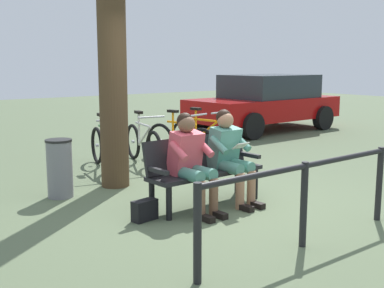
{
  "coord_description": "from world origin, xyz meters",
  "views": [
    {
      "loc": [
        4.01,
        4.59,
        1.79
      ],
      "look_at": [
        0.23,
        -0.44,
        0.75
      ],
      "focal_mm": 46.17,
      "sensor_mm": 36.0,
      "label": 1
    }
  ],
  "objects_px": {
    "tree_trunk": "(113,67)",
    "bicycle_green": "(105,148)",
    "person_companion": "(191,158)",
    "bicycle_purple": "(203,138)",
    "parked_car": "(266,101)",
    "bench": "(202,165)",
    "person_reading": "(229,152)",
    "litter_bin": "(60,168)",
    "handbag": "(145,210)",
    "bicycle_orange": "(181,142)",
    "bicycle_silver": "(143,144)"
  },
  "relations": [
    {
      "from": "bicycle_orange",
      "to": "handbag",
      "type": "bearing_deg",
      "value": -55.85
    },
    {
      "from": "person_reading",
      "to": "bicycle_silver",
      "type": "bearing_deg",
      "value": -100.92
    },
    {
      "from": "bench",
      "to": "bicycle_purple",
      "type": "bearing_deg",
      "value": -131.23
    },
    {
      "from": "bicycle_orange",
      "to": "bicycle_silver",
      "type": "relative_size",
      "value": 0.99
    },
    {
      "from": "bicycle_silver",
      "to": "bicycle_green",
      "type": "distance_m",
      "value": 0.74
    },
    {
      "from": "bench",
      "to": "parked_car",
      "type": "height_order",
      "value": "parked_car"
    },
    {
      "from": "person_companion",
      "to": "bicycle_green",
      "type": "height_order",
      "value": "person_companion"
    },
    {
      "from": "bicycle_orange",
      "to": "bicycle_green",
      "type": "bearing_deg",
      "value": -112.24
    },
    {
      "from": "person_reading",
      "to": "parked_car",
      "type": "distance_m",
      "value": 7.01
    },
    {
      "from": "bench",
      "to": "tree_trunk",
      "type": "distance_m",
      "value": 1.99
    },
    {
      "from": "bicycle_silver",
      "to": "person_companion",
      "type": "bearing_deg",
      "value": -10.27
    },
    {
      "from": "parked_car",
      "to": "bicycle_purple",
      "type": "bearing_deg",
      "value": 25.6
    },
    {
      "from": "bicycle_green",
      "to": "parked_car",
      "type": "bearing_deg",
      "value": 118.94
    },
    {
      "from": "person_reading",
      "to": "bicycle_green",
      "type": "relative_size",
      "value": 0.72
    },
    {
      "from": "bench",
      "to": "handbag",
      "type": "relative_size",
      "value": 5.41
    },
    {
      "from": "bicycle_purple",
      "to": "handbag",
      "type": "bearing_deg",
      "value": -59.12
    },
    {
      "from": "person_reading",
      "to": "litter_bin",
      "type": "relative_size",
      "value": 1.53
    },
    {
      "from": "bench",
      "to": "parked_car",
      "type": "xyz_separation_m",
      "value": [
        -5.62,
        -4.45,
        0.27
      ]
    },
    {
      "from": "litter_bin",
      "to": "bicycle_green",
      "type": "height_order",
      "value": "bicycle_green"
    },
    {
      "from": "bicycle_purple",
      "to": "person_reading",
      "type": "bearing_deg",
      "value": -43.29
    },
    {
      "from": "tree_trunk",
      "to": "bicycle_orange",
      "type": "relative_size",
      "value": 2.1
    },
    {
      "from": "bench",
      "to": "litter_bin",
      "type": "relative_size",
      "value": 2.06
    },
    {
      "from": "parked_car",
      "to": "bicycle_green",
      "type": "bearing_deg",
      "value": 15.45
    },
    {
      "from": "handbag",
      "to": "tree_trunk",
      "type": "xyz_separation_m",
      "value": [
        -0.5,
        -1.64,
        1.61
      ]
    },
    {
      "from": "litter_bin",
      "to": "bicycle_silver",
      "type": "relative_size",
      "value": 0.47
    },
    {
      "from": "parked_car",
      "to": "person_companion",
      "type": "bearing_deg",
      "value": 35.64
    },
    {
      "from": "handbag",
      "to": "bicycle_silver",
      "type": "distance_m",
      "value": 3.22
    },
    {
      "from": "litter_bin",
      "to": "handbag",
      "type": "bearing_deg",
      "value": 103.92
    },
    {
      "from": "litter_bin",
      "to": "bicycle_purple",
      "type": "bearing_deg",
      "value": -161.32
    },
    {
      "from": "litter_bin",
      "to": "bicycle_silver",
      "type": "xyz_separation_m",
      "value": [
        -2.04,
        -1.22,
        -0.03
      ]
    },
    {
      "from": "tree_trunk",
      "to": "bicycle_green",
      "type": "relative_size",
      "value": 2.08
    },
    {
      "from": "bicycle_orange",
      "to": "bench",
      "type": "bearing_deg",
      "value": -43.36
    },
    {
      "from": "bicycle_purple",
      "to": "bicycle_silver",
      "type": "distance_m",
      "value": 1.29
    },
    {
      "from": "bicycle_purple",
      "to": "bicycle_orange",
      "type": "distance_m",
      "value": 0.62
    },
    {
      "from": "bicycle_purple",
      "to": "bicycle_silver",
      "type": "height_order",
      "value": "same"
    },
    {
      "from": "litter_bin",
      "to": "person_companion",
      "type": "bearing_deg",
      "value": 122.3
    },
    {
      "from": "bicycle_silver",
      "to": "handbag",
      "type": "bearing_deg",
      "value": -21.08
    },
    {
      "from": "litter_bin",
      "to": "parked_car",
      "type": "height_order",
      "value": "parked_car"
    },
    {
      "from": "tree_trunk",
      "to": "bicycle_orange",
      "type": "distance_m",
      "value": 2.46
    },
    {
      "from": "person_companion",
      "to": "parked_car",
      "type": "bearing_deg",
      "value": -144.91
    },
    {
      "from": "person_companion",
      "to": "bicycle_purple",
      "type": "bearing_deg",
      "value": -133.37
    },
    {
      "from": "bicycle_green",
      "to": "bicycle_orange",
      "type": "bearing_deg",
      "value": 92.33
    },
    {
      "from": "bench",
      "to": "person_reading",
      "type": "bearing_deg",
      "value": 152.72
    },
    {
      "from": "litter_bin",
      "to": "bicycle_green",
      "type": "xyz_separation_m",
      "value": [
        -1.3,
        -1.23,
        -0.03
      ]
    },
    {
      "from": "bicycle_orange",
      "to": "bicycle_silver",
      "type": "bearing_deg",
      "value": -120.44
    },
    {
      "from": "person_companion",
      "to": "bicycle_purple",
      "type": "distance_m",
      "value": 3.58
    },
    {
      "from": "person_companion",
      "to": "bicycle_green",
      "type": "bearing_deg",
      "value": -98.78
    },
    {
      "from": "handbag",
      "to": "bicycle_purple",
      "type": "relative_size",
      "value": 0.18
    },
    {
      "from": "handbag",
      "to": "parked_car",
      "type": "relative_size",
      "value": 0.07
    },
    {
      "from": "bench",
      "to": "bicycle_orange",
      "type": "bearing_deg",
      "value": -122.84
    }
  ]
}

